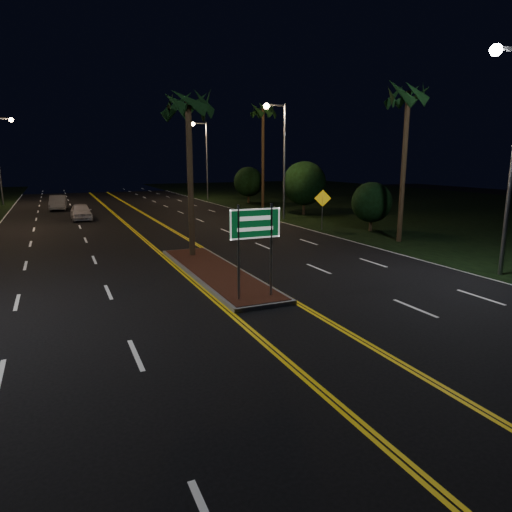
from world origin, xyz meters
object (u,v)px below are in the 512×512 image
highway_sign (255,232)px  streetlight_right_far (204,152)px  streetlight_right_mid (280,148)px  warning_sign (323,204)px  palm_right_near (408,96)px  median_island (215,272)px  palm_right_far (263,112)px  car_far (58,201)px  palm_median (188,104)px  streetlight_left_far (1,151)px  streetlight_right_near (509,137)px  shrub_near (372,202)px  shrub_far (248,182)px  car_near (81,210)px  shrub_mid (304,183)px

highway_sign → streetlight_right_far: streetlight_right_far is taller
streetlight_right_mid → warning_sign: streetlight_right_mid is taller
palm_right_near → median_island: bearing=-166.5°
palm_right_far → car_far: palm_right_far is taller
palm_median → streetlight_left_far: bearing=107.6°
car_far → warning_sign: 26.89m
streetlight_right_near → shrub_near: streetlight_right_near is taller
shrub_far → car_near: 19.65m
streetlight_right_near → palm_median: 13.69m
streetlight_left_far → car_near: bearing=-67.8°
palm_median → palm_right_far: palm_right_far is taller
streetlight_left_far → shrub_mid: 31.85m
median_island → streetlight_right_far: size_ratio=1.14×
streetlight_left_far → palm_right_near: palm_right_near is taller
shrub_far → car_far: bearing=176.9°
palm_median → car_far: 27.92m
streetlight_left_far → streetlight_right_near: bearing=-63.2°
streetlight_left_far → warning_sign: streetlight_left_far is taller
streetlight_right_near → streetlight_right_mid: 20.00m
streetlight_right_near → palm_right_far: (2.19, 28.00, 3.49)m
highway_sign → car_far: bearing=99.5°
median_island → shrub_far: size_ratio=2.59×
shrub_near → shrub_far: shrub_far is taller
shrub_mid → car_near: bearing=167.1°
streetlight_right_far → warning_sign: (0.19, -26.15, -3.85)m
highway_sign → shrub_far: bearing=67.4°
car_near → palm_right_near: bearing=-47.8°
warning_sign → shrub_far: bearing=104.2°
palm_right_near → shrub_mid: 15.11m
highway_sign → streetlight_right_far: 40.74m
palm_median → palm_right_far: 23.40m
shrub_near → palm_median: bearing=-165.5°
streetlight_right_near → car_near: bearing=119.4°
median_island → car_far: size_ratio=2.15×
highway_sign → palm_right_near: bearing=30.0°
streetlight_right_far → warning_sign: streetlight_right_far is taller
shrub_mid → palm_median: bearing=-136.0°
car_near → streetlight_right_near: bearing=-60.9°
highway_sign → palm_right_far: (12.80, 27.20, 6.74)m
streetlight_left_far → streetlight_right_far: (21.23, -2.00, 0.00)m
streetlight_right_mid → warning_sign: (0.19, -6.15, -3.85)m
shrub_near → streetlight_left_far: bearing=128.8°
streetlight_right_near → palm_median: (-10.61, 8.50, 1.62)m
streetlight_right_near → warning_sign: bearing=89.2°
palm_right_far → warning_sign: 16.07m
streetlight_right_far → palm_median: (-10.61, -31.50, 1.62)m
streetlight_left_far → streetlight_right_far: same height
streetlight_right_far → car_near: 20.82m
streetlight_right_far → palm_right_near: 32.16m
shrub_far → shrub_mid: bearing=-89.0°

